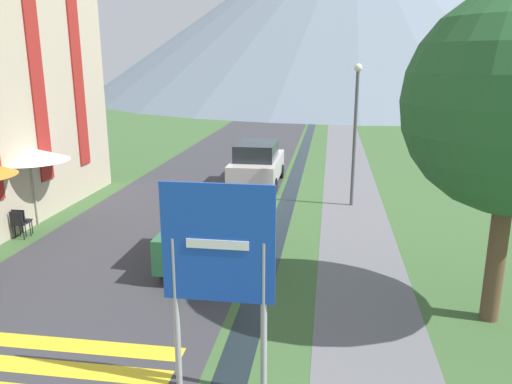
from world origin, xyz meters
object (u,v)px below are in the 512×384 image
Objects in this scene: cafe_chair_far_right at (21,220)px; cafe_umbrella_rear_white at (30,154)px; streetlamp at (355,123)px; cafe_chair_far_left at (19,222)px; parked_car_near at (208,226)px; parked_car_far at (257,163)px; road_sign at (218,262)px.

cafe_chair_far_right is 2.08m from cafe_umbrella_rear_white.
cafe_chair_far_left is at bearing -152.91° from streetlamp.
streetlamp is (3.94, 5.67, 2.07)m from parked_car_near.
cafe_chair_far_right is at bearing -153.98° from streetlamp.
parked_car_far is at bearing 58.54° from cafe_chair_far_right.
cafe_umbrella_rear_white reaches higher than parked_car_near.
road_sign is 9.83m from cafe_chair_far_right.
cafe_umbrella_rear_white is at bearing 162.45° from parked_car_near.
parked_car_far is at bearing 146.16° from streetlamp.
cafe_chair_far_left is at bearing 140.87° from road_sign.
parked_car_near is at bearing -32.33° from cafe_chair_far_left.
cafe_chair_far_left is (-5.87, 0.65, -0.40)m from parked_car_near.
road_sign is 0.84× the size of parked_car_near.
parked_car_near is (-1.50, 5.35, -1.29)m from road_sign.
cafe_chair_far_left is at bearing 173.67° from parked_car_near.
streetlamp reaches higher than cafe_umbrella_rear_white.
streetlamp is at bearing 1.09° from cafe_chair_far_left.
cafe_chair_far_left is 11.30m from streetlamp.
cafe_umbrella_rear_white reaches higher than cafe_chair_far_right.
road_sign is 0.68× the size of streetlamp.
cafe_umbrella_rear_white is (-6.17, -6.33, 1.38)m from parked_car_far.
cafe_chair_far_left is 0.17× the size of streetlamp.
streetlamp is (3.86, -2.59, 2.07)m from parked_car_far.
streetlamp is at bearing 55.19° from parked_car_near.
road_sign is at bearing -102.49° from streetlamp.
parked_car_far is at bearing 25.92° from cafe_chair_far_left.
cafe_umbrella_rear_white is (-7.58, 7.27, 0.09)m from road_sign.
parked_car_near reaches higher than cafe_chair_far_right.
road_sign is at bearing -65.13° from cafe_chair_far_left.
cafe_chair_far_left is at bearing -64.46° from cafe_chair_far_right.
streetlamp reaches higher than cafe_chair_far_right.
parked_car_near is at bearing -124.81° from streetlamp.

